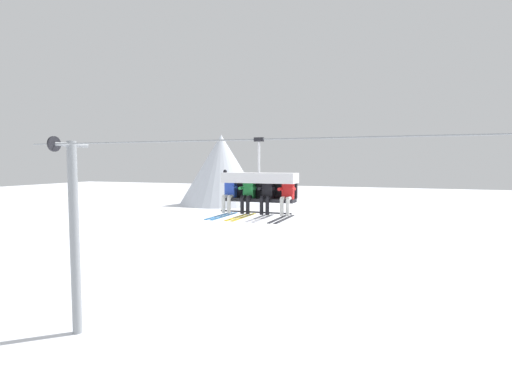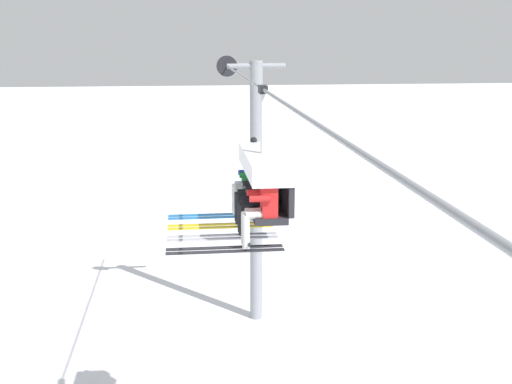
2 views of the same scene
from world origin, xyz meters
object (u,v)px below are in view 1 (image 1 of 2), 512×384
object	(u,v)px
skier_blue	(229,191)
skier_black	(267,193)
lift_tower_near	(74,233)
chairlift_chair	(260,183)
skier_green	(248,193)
skier_red	(287,194)

from	to	relation	value
skier_blue	skier_black	bearing A→B (deg)	-0.32
skier_blue	lift_tower_near	bearing A→B (deg)	172.52
chairlift_chair	skier_blue	distance (m)	0.97
skier_black	lift_tower_near	bearing A→B (deg)	173.56
skier_green	skier_blue	bearing A→B (deg)	179.35
lift_tower_near	chairlift_chair	size ratio (longest dim) A/B	3.44
chairlift_chair	skier_black	bearing A→B (deg)	-36.37
chairlift_chair	skier_green	bearing A→B (deg)	-143.63
skier_blue	skier_green	bearing A→B (deg)	-0.65
chairlift_chair	skier_blue	world-z (taller)	chairlift_chair
skier_blue	skier_green	distance (m)	0.60
skier_blue	skier_red	xyz separation A→B (m)	(1.81, -0.01, -0.02)
lift_tower_near	skier_red	size ratio (longest dim) A/B	4.51
chairlift_chair	skier_green	world-z (taller)	chairlift_chair
skier_red	skier_black	bearing A→B (deg)	180.00
skier_blue	skier_red	distance (m)	1.81
skier_green	skier_red	bearing A→B (deg)	0.00
skier_black	skier_red	distance (m)	0.60
skier_blue	skier_red	world-z (taller)	skier_blue
chairlift_chair	lift_tower_near	bearing A→B (deg)	174.90
skier_red	chairlift_chair	bearing A→B (deg)	166.21
skier_green	skier_red	world-z (taller)	same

